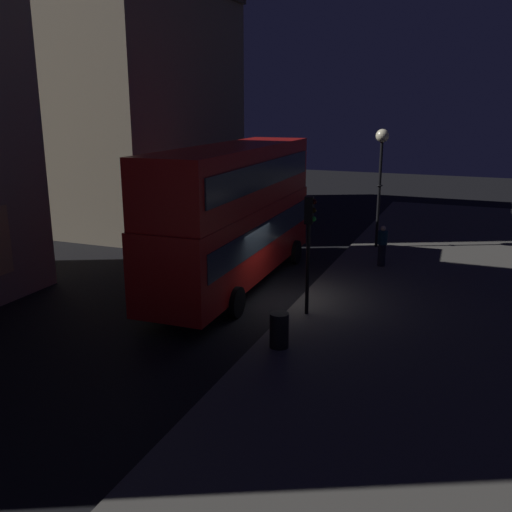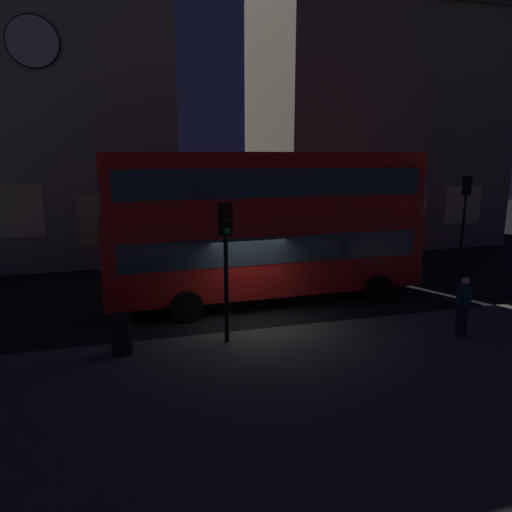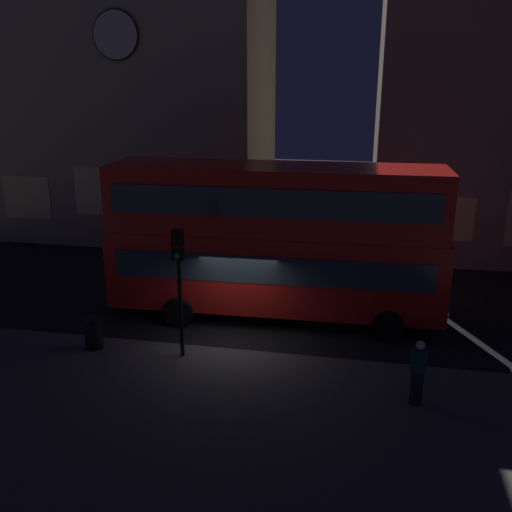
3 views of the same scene
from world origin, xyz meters
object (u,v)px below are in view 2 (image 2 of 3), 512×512
Objects in this scene: double_decker_bus at (267,220)px; traffic_light_near_kerb at (226,244)px; pedestrian at (463,306)px; litter_bin at (122,335)px; traffic_light_far_side at (465,203)px.

double_decker_bus is 2.93× the size of traffic_light_near_kerb.
double_decker_bus is 6.75m from pedestrian.
pedestrian is at bearing -18.97° from traffic_light_near_kerb.
traffic_light_near_kerb is 3.58m from litter_bin.
traffic_light_far_side is 9.52m from pedestrian.
traffic_light_near_kerb is 2.23× the size of pedestrian.
litter_bin is at bearing -58.26° from pedestrian.
double_decker_bus reaches higher than traffic_light_near_kerb.
traffic_light_near_kerb is at bearing -61.59° from pedestrian.
pedestrian is 9.41m from litter_bin.
litter_bin is (-9.31, 1.26, -0.38)m from pedestrian.
double_decker_bus is 4.11m from traffic_light_near_kerb.
litter_bin is at bearing 24.04° from traffic_light_far_side.
double_decker_bus is 2.65× the size of traffic_light_far_side.
traffic_light_near_kerb is at bearing 0.30° from litter_bin.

